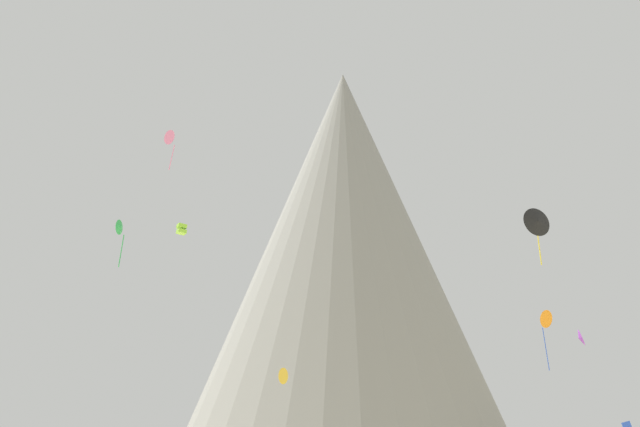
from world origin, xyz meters
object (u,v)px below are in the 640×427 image
at_px(kite_lime_high, 182,229).
at_px(kite_pink_high, 171,138).
at_px(kite_violet_low, 581,338).
at_px(rock_massif, 346,286).
at_px(kite_orange_mid, 546,320).
at_px(kite_black_mid, 538,221).
at_px(kite_gold_low, 282,376).
at_px(kite_green_mid, 121,228).

distance_m(kite_lime_high, kite_pink_high, 11.45).
bearing_deg(kite_violet_low, rock_massif, -143.13).
height_order(rock_massif, kite_pink_high, rock_massif).
relative_size(kite_lime_high, kite_orange_mid, 0.20).
height_order(rock_massif, kite_orange_mid, rock_massif).
height_order(rock_massif, kite_black_mid, rock_massif).
distance_m(rock_massif, kite_lime_high, 30.56).
relative_size(rock_massif, kite_gold_low, 43.72).
bearing_deg(kite_lime_high, kite_green_mid, 138.42).
distance_m(rock_massif, kite_black_mid, 48.23).
distance_m(kite_black_mid, kite_pink_high, 36.46).
relative_size(kite_black_mid, kite_violet_low, 3.26).
height_order(kite_orange_mid, kite_green_mid, kite_green_mid).
relative_size(kite_lime_high, kite_gold_low, 0.93).
bearing_deg(rock_massif, kite_black_mid, -72.99).
bearing_deg(kite_lime_high, kite_orange_mid, -115.51).
height_order(kite_violet_low, kite_green_mid, kite_green_mid).
height_order(kite_lime_high, kite_green_mid, kite_lime_high).
distance_m(kite_violet_low, kite_gold_low, 24.18).
bearing_deg(kite_violet_low, kite_pink_high, -90.47).
bearing_deg(kite_orange_mid, kite_green_mid, -15.32).
xyz_separation_m(rock_massif, kite_gold_low, (-6.54, -40.07, -16.26)).
bearing_deg(kite_black_mid, kite_orange_mid, 55.41).
relative_size(kite_orange_mid, kite_pink_high, 1.52).
height_order(kite_lime_high, kite_pink_high, kite_pink_high).
relative_size(rock_massif, kite_black_mid, 12.39).
relative_size(kite_lime_high, kite_green_mid, 0.29).
distance_m(kite_black_mid, kite_green_mid, 36.50).
bearing_deg(kite_lime_high, kite_pink_high, 152.88).
xyz_separation_m(rock_massif, kite_black_mid, (14.05, -45.90, -4.67)).
bearing_deg(kite_lime_high, kite_violet_low, -146.47).
bearing_deg(rock_massif, kite_lime_high, -126.61).
relative_size(kite_black_mid, kite_pink_high, 1.15).
bearing_deg(kite_pink_high, kite_gold_low, -171.33).
xyz_separation_m(rock_massif, kite_violet_low, (17.19, -43.94, -13.70)).
relative_size(rock_massif, kite_violet_low, 40.36).
relative_size(kite_violet_low, kite_pink_high, 0.35).
xyz_separation_m(kite_black_mid, kite_gold_low, (-20.59, 5.83, -11.59)).
relative_size(kite_green_mid, kite_pink_high, 1.06).
relative_size(kite_violet_low, kite_orange_mid, 0.23).
bearing_deg(kite_violet_low, kite_black_mid, -42.55).
xyz_separation_m(kite_gold_low, kite_pink_high, (-11.58, 6.23, 23.79)).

